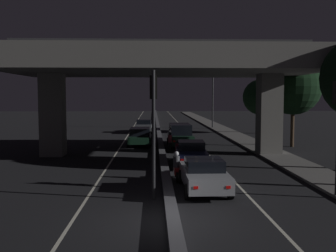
{
  "coord_description": "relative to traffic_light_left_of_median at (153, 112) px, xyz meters",
  "views": [
    {
      "loc": [
        -0.64,
        -12.85,
        4.19
      ],
      "look_at": [
        0.58,
        19.22,
        1.78
      ],
      "focal_mm": 42.0,
      "sensor_mm": 36.0,
      "label": 1
    }
  ],
  "objects": [
    {
      "name": "car_dark_green_third",
      "position": [
        2.24,
        16.78,
        -2.56
      ],
      "size": [
        2.11,
        4.65,
        1.91
      ],
      "rotation": [
        0.0,
        0.0,
        1.59
      ],
      "color": "black",
      "rests_on": "ground_plane"
    },
    {
      "name": "median_divider",
      "position": [
        0.62,
        32.07,
        -3.41
      ],
      "size": [
        0.44,
        126.0,
        0.3
      ],
      "primitive_type": "cube",
      "color": "#4C4C51",
      "rests_on": "ground_plane"
    },
    {
      "name": "traffic_light_left_of_median",
      "position": [
        0.0,
        0.0,
        0.0
      ],
      "size": [
        0.3,
        0.49,
        5.24
      ],
      "color": "black",
      "rests_on": "ground_plane"
    },
    {
      "name": "roadside_tree_kerbside_mid",
      "position": [
        11.57,
        16.36,
        1.42
      ],
      "size": [
        4.64,
        4.64,
        7.31
      ],
      "color": "#38281C",
      "rests_on": "ground_plane"
    },
    {
      "name": "lane_line_left_inner",
      "position": [
        -2.75,
        32.07,
        -3.56
      ],
      "size": [
        0.12,
        126.0,
        0.0
      ],
      "primitive_type": "cube",
      "color": "beige",
      "rests_on": "ground_plane"
    },
    {
      "name": "lane_line_right_inner",
      "position": [
        3.99,
        32.07,
        -3.56
      ],
      "size": [
        0.12,
        126.0,
        0.0
      ],
      "primitive_type": "cube",
      "color": "beige",
      "rests_on": "ground_plane"
    },
    {
      "name": "car_silver_lead",
      "position": [
        2.23,
        1.36,
        -2.82
      ],
      "size": [
        2.01,
        4.62,
        1.45
      ],
      "rotation": [
        0.0,
        0.0,
        1.58
      ],
      "color": "gray",
      "rests_on": "ground_plane"
    },
    {
      "name": "motorcycle_red_filtering_near",
      "position": [
        1.15,
        3.73,
        -2.95
      ],
      "size": [
        0.32,
        1.81,
        1.45
      ],
      "rotation": [
        0.0,
        0.0,
        1.57
      ],
      "color": "black",
      "rests_on": "ground_plane"
    },
    {
      "name": "sidewalk_right",
      "position": [
        8.65,
        25.07,
        -3.5
      ],
      "size": [
        2.4,
        126.0,
        0.13
      ],
      "primitive_type": "cube",
      "color": "#5B5956",
      "rests_on": "ground_plane"
    },
    {
      "name": "street_lamp",
      "position": [
        7.39,
        35.31,
        1.05
      ],
      "size": [
        2.6,
        0.32,
        7.71
      ],
      "color": "#2D2D30",
      "rests_on": "ground_plane"
    },
    {
      "name": "ground_plane",
      "position": [
        0.62,
        -2.93,
        -3.56
      ],
      "size": [
        200.0,
        200.0,
        0.0
      ],
      "primitive_type": "plane",
      "color": "black"
    },
    {
      "name": "car_dark_blue_second",
      "position": [
        2.29,
        7.92,
        -2.8
      ],
      "size": [
        2.07,
        4.58,
        1.5
      ],
      "rotation": [
        0.0,
        0.0,
        1.53
      ],
      "color": "#141938",
      "rests_on": "ground_plane"
    },
    {
      "name": "roadside_tree_kerbside_far",
      "position": [
        12.17,
        28.32,
        0.54
      ],
      "size": [
        4.03,
        4.03,
        6.14
      ],
      "color": "#38281C",
      "rests_on": "ground_plane"
    },
    {
      "name": "elevated_overpass",
      "position": [
        0.62,
        12.12,
        2.76
      ],
      "size": [
        21.31,
        11.32,
        8.2
      ],
      "color": "slate",
      "rests_on": "ground_plane"
    },
    {
      "name": "car_grey_second_oncoming",
      "position": [
        -1.08,
        29.56,
        -2.79
      ],
      "size": [
        2.1,
        4.05,
        1.51
      ],
      "rotation": [
        0.0,
        0.0,
        -1.6
      ],
      "color": "#515459",
      "rests_on": "ground_plane"
    },
    {
      "name": "motorcycle_black_filtering_far",
      "position": [
        1.29,
        14.46,
        -2.95
      ],
      "size": [
        0.33,
        1.83,
        1.45
      ],
      "rotation": [
        0.0,
        0.0,
        1.55
      ],
      "color": "black",
      "rests_on": "ground_plane"
    },
    {
      "name": "motorcycle_blue_filtering_mid",
      "position": [
        1.58,
        9.42,
        -2.97
      ],
      "size": [
        0.33,
        1.84,
        1.39
      ],
      "rotation": [
        0.0,
        0.0,
        1.54
      ],
      "color": "black",
      "rests_on": "ground_plane"
    },
    {
      "name": "car_dark_green_lead_oncoming",
      "position": [
        -1.15,
        17.87,
        -2.76
      ],
      "size": [
        2.07,
        4.56,
        1.5
      ],
      "rotation": [
        0.0,
        0.0,
        -1.56
      ],
      "color": "black",
      "rests_on": "ground_plane"
    }
  ]
}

